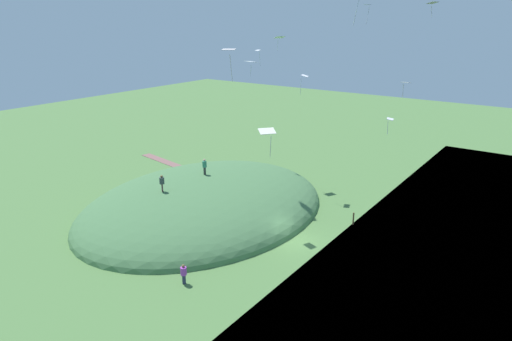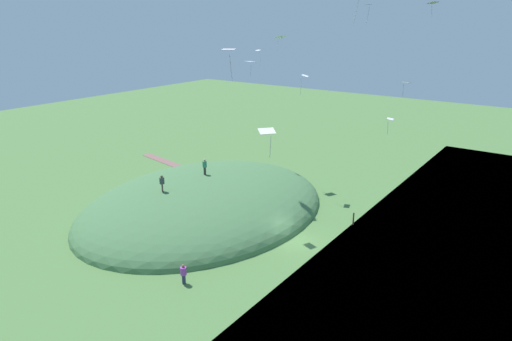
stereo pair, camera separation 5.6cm
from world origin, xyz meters
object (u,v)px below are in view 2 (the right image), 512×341
at_px(person_on_hilltop, 162,181).
at_px(kite_5, 305,77).
at_px(person_walking_path, 183,272).
at_px(person_with_child, 205,165).
at_px(kite_1, 368,6).
at_px(kite_4, 267,132).
at_px(kite_10, 390,120).
at_px(kite_7, 258,52).
at_px(kite_8, 229,51).
at_px(kite_0, 405,84).
at_px(kite_2, 251,62).
at_px(kite_9, 433,3).
at_px(kite_11, 280,38).
at_px(mooring_post, 353,219).

distance_m(person_on_hilltop, kite_5, 17.87).
bearing_deg(person_walking_path, person_with_child, -108.20).
bearing_deg(kite_1, person_on_hilltop, 52.62).
bearing_deg(kite_4, person_walking_path, 42.11).
bearing_deg(kite_1, kite_10, 136.58).
distance_m(kite_7, kite_8, 24.13).
height_order(kite_0, kite_1, kite_1).
distance_m(kite_2, kite_9, 16.22).
bearing_deg(kite_11, kite_8, 114.71).
relative_size(kite_2, kite_5, 0.59).
relative_size(person_with_child, kite_4, 0.88).
relative_size(kite_0, kite_11, 0.75).
xyz_separation_m(person_with_child, kite_1, (-11.99, -10.38, 15.27)).
bearing_deg(kite_8, kite_4, -143.75).
height_order(kite_1, kite_9, kite_9).
xyz_separation_m(person_walking_path, kite_11, (7.06, -23.29, 15.29)).
bearing_deg(kite_10, person_on_hilltop, 34.46).
bearing_deg(kite_9, person_on_hilltop, 38.62).
height_order(person_walking_path, kite_7, kite_7).
distance_m(kite_2, kite_8, 10.15).
bearing_deg(person_walking_path, person_on_hilltop, -90.68).
xyz_separation_m(kite_2, kite_8, (-4.76, 8.82, 1.57)).
relative_size(kite_2, kite_7, 0.66).
relative_size(person_on_hilltop, kite_10, 1.05).
xyz_separation_m(person_walking_path, kite_0, (-10.24, -13.50, 12.73)).
height_order(kite_8, kite_11, kite_11).
xyz_separation_m(kite_1, kite_7, (12.80, -0.25, -4.73)).
relative_size(person_on_hilltop, kite_1, 0.88).
bearing_deg(kite_0, kite_1, -52.46).
bearing_deg(kite_8, kite_0, -125.40).
relative_size(kite_4, kite_8, 0.94).
bearing_deg(kite_1, person_walking_path, 82.70).
distance_m(kite_1, kite_5, 8.93).
bearing_deg(kite_2, mooring_post, -148.49).
relative_size(person_with_child, kite_9, 1.23).
height_order(person_on_hilltop, kite_11, kite_11).
xyz_separation_m(kite_7, kite_9, (-19.10, 1.46, 4.83)).
bearing_deg(kite_0, kite_5, -30.58).
distance_m(kite_0, kite_8, 13.66).
relative_size(person_walking_path, kite_5, 0.77).
xyz_separation_m(kite_4, kite_9, (-4.80, -17.77, 8.38)).
bearing_deg(kite_11, kite_4, 120.82).
height_order(kite_10, kite_11, kite_11).
height_order(person_with_child, kite_1, kite_1).
distance_m(person_walking_path, kite_4, 11.76).
relative_size(kite_5, kite_8, 1.01).
bearing_deg(mooring_post, kite_11, -28.28).
relative_size(kite_1, kite_2, 1.53).
relative_size(kite_7, kite_9, 1.34).
bearing_deg(mooring_post, kite_10, -129.14).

